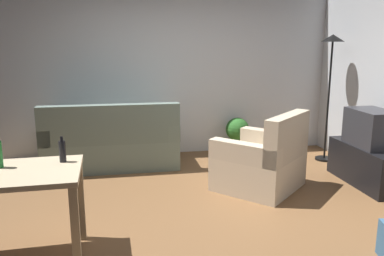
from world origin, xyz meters
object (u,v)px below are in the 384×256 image
(couch, at_px, (112,145))
(tv, at_px, (372,128))
(potted_plant, at_px, (237,133))
(bottle_dark, at_px, (62,151))
(armchair, at_px, (263,162))
(tv_stand, at_px, (368,165))
(torchiere_lamp, at_px, (331,63))

(couch, relative_size, tv, 3.01)
(potted_plant, xyz_separation_m, bottle_dark, (-2.24, -2.51, 0.52))
(armchair, bearing_deg, potted_plant, -138.67)
(potted_plant, bearing_deg, tv_stand, -53.16)
(bottle_dark, bearing_deg, tv_stand, 15.41)
(tv_stand, bearing_deg, bottle_dark, 105.41)
(torchiere_lamp, xyz_separation_m, armchair, (-1.31, -0.93, -1.09))
(bottle_dark, bearing_deg, potted_plant, 48.32)
(tv, xyz_separation_m, potted_plant, (-1.18, 1.57, -0.37))
(tv, height_order, potted_plant, tv)
(torchiere_lamp, xyz_separation_m, bottle_dark, (-3.41, -1.96, -0.56))
(torchiere_lamp, relative_size, armchair, 1.47)
(tv, relative_size, armchair, 0.49)
(couch, distance_m, bottle_dark, 2.29)
(couch, xyz_separation_m, potted_plant, (1.90, 0.31, 0.02))
(bottle_dark, bearing_deg, tv, 15.40)
(tv_stand, distance_m, potted_plant, 1.97)
(couch, xyz_separation_m, torchiere_lamp, (3.08, -0.24, 1.11))
(armchair, bearing_deg, torchiere_lamp, 171.94)
(couch, bearing_deg, armchair, 146.53)
(couch, relative_size, bottle_dark, 8.57)
(torchiere_lamp, bearing_deg, tv_stand, -90.00)
(couch, bearing_deg, potted_plant, -170.66)
(tv, relative_size, potted_plant, 1.05)
(torchiere_lamp, relative_size, bottle_dark, 8.58)
(tv, distance_m, bottle_dark, 3.55)
(armchair, bearing_deg, tv, 132.57)
(torchiere_lamp, bearing_deg, couch, 175.63)
(couch, relative_size, torchiere_lamp, 1.00)
(armchair, xyz_separation_m, bottle_dark, (-2.10, -1.03, 0.53))
(tv_stand, relative_size, armchair, 0.89)
(armchair, relative_size, bottle_dark, 5.84)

